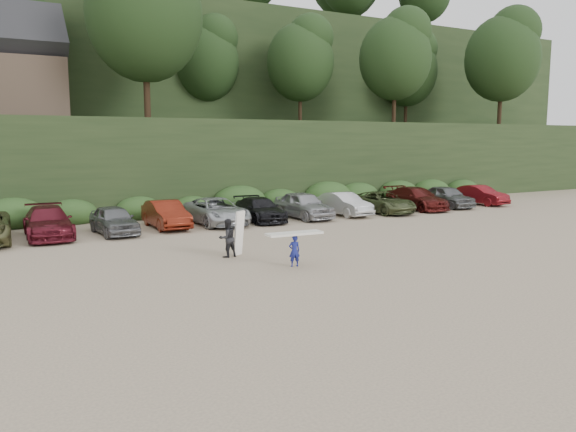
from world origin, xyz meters
TOP-DOWN VIEW (x-y plane):
  - ground at (0.00, 0.00)m, footprint 120.00×120.00m
  - hillside_backdrop at (-0.26, 35.93)m, footprint 90.00×41.50m
  - parked_cars at (-1.50, 10.05)m, footprint 39.87×5.93m
  - child_surfer at (-3.40, -0.94)m, footprint 2.18×0.72m
  - adult_surfer at (-4.88, 1.83)m, footprint 1.26×0.70m

SIDE VIEW (x-z plane):
  - ground at x=0.00m, z-range 0.00..0.00m
  - parked_cars at x=-1.50m, z-range -0.06..1.54m
  - adult_surfer at x=-4.88m, z-range -0.13..1.70m
  - child_surfer at x=-3.40m, z-range 0.23..1.52m
  - hillside_backdrop at x=-0.26m, z-range -2.78..25.22m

